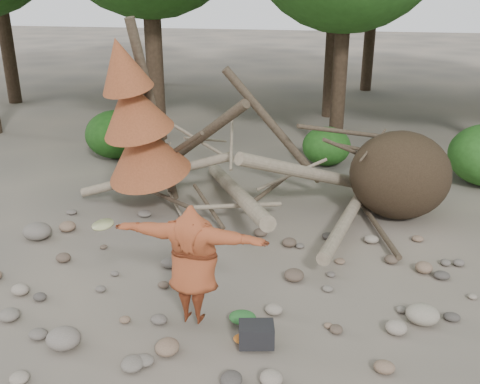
# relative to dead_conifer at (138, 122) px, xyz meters

# --- Properties ---
(ground) EXTENTS (120.00, 120.00, 0.00)m
(ground) POSITION_rel_dead_conifer_xyz_m (3.12, -3.37, -2.11)
(ground) COLOR #514C44
(ground) RESTS_ON ground
(deadfall_pile) EXTENTS (8.55, 5.24, 3.30)m
(deadfall_pile) POSITION_rel_dead_conifer_xyz_m (5.13, 0.87, -1.16)
(deadfall_pile) COLOR #332619
(deadfall_pile) RESTS_ON ground
(dead_conifer) EXTENTS (2.06, 2.16, 4.35)m
(dead_conifer) POSITION_rel_dead_conifer_xyz_m (0.00, 0.00, 0.00)
(dead_conifer) COLOR #4C3F30
(dead_conifer) RESTS_ON ground
(bush_left) EXTENTS (1.80, 1.80, 1.44)m
(bush_left) POSITION_rel_dead_conifer_xyz_m (-2.38, 3.83, -1.39)
(bush_left) COLOR #1A4713
(bush_left) RESTS_ON ground
(bush_mid) EXTENTS (1.40, 1.40, 1.12)m
(bush_mid) POSITION_rel_dead_conifer_xyz_m (3.92, 4.43, -1.55)
(bush_mid) COLOR #235A1A
(bush_mid) RESTS_ON ground
(frisbee_thrower) EXTENTS (2.46, 1.17, 1.91)m
(frisbee_thrower) POSITION_rel_dead_conifer_xyz_m (2.44, -4.01, -1.07)
(frisbee_thrower) COLOR brown
(frisbee_thrower) RESTS_ON ground
(backpack) EXTENTS (0.57, 0.44, 0.34)m
(backpack) POSITION_rel_dead_conifer_xyz_m (3.48, -4.41, -1.94)
(backpack) COLOR black
(backpack) RESTS_ON ground
(cloth_green) EXTENTS (0.43, 0.35, 0.16)m
(cloth_green) POSITION_rel_dead_conifer_xyz_m (3.17, -3.90, -2.03)
(cloth_green) COLOR #255E27
(cloth_green) RESTS_ON ground
(cloth_orange) EXTENTS (0.28, 0.23, 0.10)m
(cloth_orange) POSITION_rel_dead_conifer_xyz_m (3.27, -4.39, -2.06)
(cloth_orange) COLOR #A9581D
(cloth_orange) RESTS_ON ground
(boulder_front_left) EXTENTS (0.50, 0.45, 0.30)m
(boulder_front_left) POSITION_rel_dead_conifer_xyz_m (0.76, -4.99, -1.96)
(boulder_front_left) COLOR slate
(boulder_front_left) RESTS_ON ground
(boulder_mid_right) EXTENTS (0.51, 0.46, 0.31)m
(boulder_mid_right) POSITION_rel_dead_conifer_xyz_m (5.89, -3.27, -1.96)
(boulder_mid_right) COLOR gray
(boulder_mid_right) RESTS_ON ground
(boulder_mid_left) EXTENTS (0.59, 0.53, 0.35)m
(boulder_mid_left) POSITION_rel_dead_conifer_xyz_m (-1.59, -1.85, -1.93)
(boulder_mid_left) COLOR #665E56
(boulder_mid_left) RESTS_ON ground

